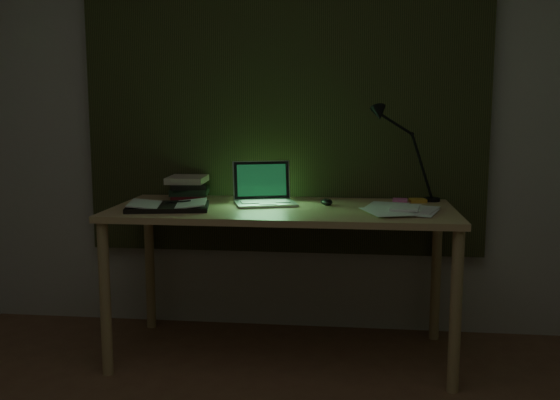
% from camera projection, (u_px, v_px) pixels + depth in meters
% --- Properties ---
extents(wall_back, '(3.50, 0.00, 2.50)m').
position_uv_depth(wall_back, '(284.00, 108.00, 3.45)').
color(wall_back, beige).
rests_on(wall_back, ground).
extents(curtain, '(2.20, 0.06, 2.00)m').
position_uv_depth(curtain, '(283.00, 71.00, 3.38)').
color(curtain, '#283018').
rests_on(curtain, wall_back).
extents(desk, '(1.68, 0.73, 0.77)m').
position_uv_depth(desk, '(283.00, 282.00, 3.13)').
color(desk, tan).
rests_on(desk, floor).
extents(laptop, '(0.39, 0.41, 0.21)m').
position_uv_depth(laptop, '(265.00, 184.00, 3.13)').
color(laptop, silver).
rests_on(laptop, desk).
extents(open_textbook, '(0.43, 0.34, 0.03)m').
position_uv_depth(open_textbook, '(168.00, 206.00, 3.02)').
color(open_textbook, silver).
rests_on(open_textbook, desk).
extents(book_stack, '(0.23, 0.26, 0.13)m').
position_uv_depth(book_stack, '(189.00, 187.00, 3.35)').
color(book_stack, silver).
rests_on(book_stack, desk).
extents(loose_papers, '(0.36, 0.37, 0.02)m').
position_uv_depth(loose_papers, '(395.00, 208.00, 2.98)').
color(loose_papers, white).
rests_on(loose_papers, desk).
extents(mouse, '(0.08, 0.10, 0.03)m').
position_uv_depth(mouse, '(327.00, 202.00, 3.13)').
color(mouse, black).
rests_on(mouse, desk).
extents(sticky_yellow, '(0.09, 0.09, 0.02)m').
position_uv_depth(sticky_yellow, '(418.00, 200.00, 3.24)').
color(sticky_yellow, gold).
rests_on(sticky_yellow, desk).
extents(sticky_pink, '(0.08, 0.08, 0.02)m').
position_uv_depth(sticky_pink, '(400.00, 200.00, 3.25)').
color(sticky_pink, pink).
rests_on(sticky_pink, desk).
extents(desk_lamp, '(0.35, 0.29, 0.48)m').
position_uv_depth(desk_lamp, '(433.00, 156.00, 3.24)').
color(desk_lamp, black).
rests_on(desk_lamp, desk).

